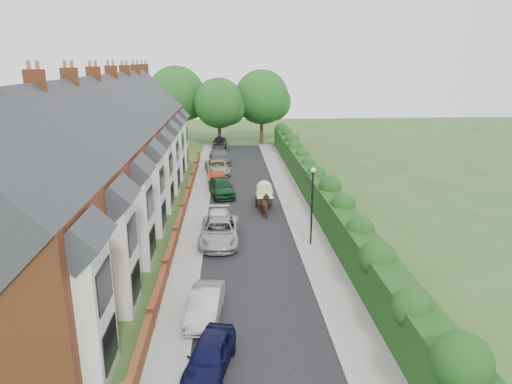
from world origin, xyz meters
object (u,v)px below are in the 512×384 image
car_white (218,222)px  horse_cart (264,193)px  car_red (217,180)px  lamppost (312,197)px  car_silver_b (220,232)px  car_navy (210,355)px  car_green (222,187)px  car_beige (217,167)px  horse (266,206)px  car_silver_a (205,305)px  car_black (220,142)px  car_grey (220,156)px

car_white → horse_cart: 6.23m
car_red → lamppost: bearing=-72.8°
car_silver_b → horse_cart: bearing=65.4°
car_navy → car_white: size_ratio=0.85×
car_red → horse_cart: bearing=-64.9°
car_silver_b → horse_cart: (3.50, 7.11, 0.48)m
car_green → car_beige: 8.16m
car_silver_b → horse: bearing=57.1°
car_red → car_beige: (-0.05, 5.28, 0.03)m
car_beige → horse: 14.37m
car_navy → car_beige: size_ratio=0.75×
car_silver_a → lamppost: bearing=58.5°
car_black → horse: car_black is taller
horse → car_black: bearing=-89.2°
car_white → car_red: size_ratio=1.09×
car_silver_a → horse_cart: size_ratio=1.35×
car_navy → car_silver_b: size_ratio=0.70×
lamppost → horse: lamppost is taller
car_silver_a → car_silver_b: (0.51, 9.10, 0.09)m
car_beige → horse: horse is taller
car_red → horse: bearing=-71.3°
car_navy → car_grey: car_grey is taller
car_navy → horse: (3.68, 17.97, 0.14)m
car_silver_a → car_red: (0.02, 22.72, 0.01)m
car_silver_b → lamppost: bearing=-7.1°
car_silver_a → car_beige: car_beige is taller
car_navy → car_green: (0.19, 23.63, 0.16)m
car_navy → car_silver_a: 3.78m
lamppost → car_beige: 20.97m
horse_cart → car_green: bearing=133.7°
car_black → lamppost: bearing=-76.9°
car_white → car_beige: (-0.39, 16.80, 0.05)m
horse → car_silver_a: bearing=67.1°
car_white → car_green: (0.16, 8.66, 0.16)m
lamppost → car_silver_a: bearing=-127.9°
car_grey → horse: horse is taller
car_navy → car_silver_a: (-0.34, 3.77, 0.01)m
car_green → car_beige: car_green is taller
car_navy → horse_cart: size_ratio=1.28×
car_white → car_grey: size_ratio=0.84×
car_grey → horse_cart: horse_cart is taller
car_silver_b → horse_cart: 7.94m
car_navy → car_silver_a: size_ratio=0.95×
car_silver_b → car_grey: bearing=92.4°
car_red → horse_cart: size_ratio=1.38×
horse → horse_cart: size_ratio=0.63×
car_navy → car_beige: bearing=103.5°
car_white → car_grey: car_grey is taller
car_navy → car_white: car_navy is taller
car_red → horse: 9.40m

